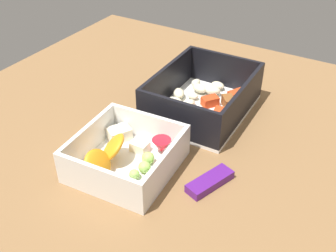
% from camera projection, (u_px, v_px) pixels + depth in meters
% --- Properties ---
extents(table_surface, '(0.80, 0.80, 0.02)m').
position_uv_depth(table_surface, '(164.00, 145.00, 0.63)').
color(table_surface, brown).
rests_on(table_surface, ground).
extents(pasta_container, '(0.19, 0.15, 0.07)m').
position_uv_depth(pasta_container, '(202.00, 100.00, 0.68)').
color(pasta_container, white).
rests_on(pasta_container, table_surface).
extents(fruit_bowl, '(0.15, 0.14, 0.05)m').
position_uv_depth(fruit_bowl, '(127.00, 157.00, 0.56)').
color(fruit_bowl, white).
rests_on(fruit_bowl, table_surface).
extents(candy_bar, '(0.07, 0.05, 0.01)m').
position_uv_depth(candy_bar, '(210.00, 182.00, 0.54)').
color(candy_bar, '#51197A').
rests_on(candy_bar, table_surface).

